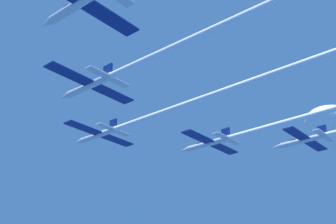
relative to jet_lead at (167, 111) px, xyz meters
The scene contains 3 objects.
jet_lead is the anchor object (origin of this frame).
jet_left_wing 24.73m from the jet_lead, 133.43° to the right, with size 18.58×69.10×3.08m.
jet_right_wing 23.55m from the jet_lead, 43.66° to the right, with size 18.58×62.13×3.08m.
Camera 1 is at (-62.47, -72.32, -36.81)m, focal length 48.87 mm.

